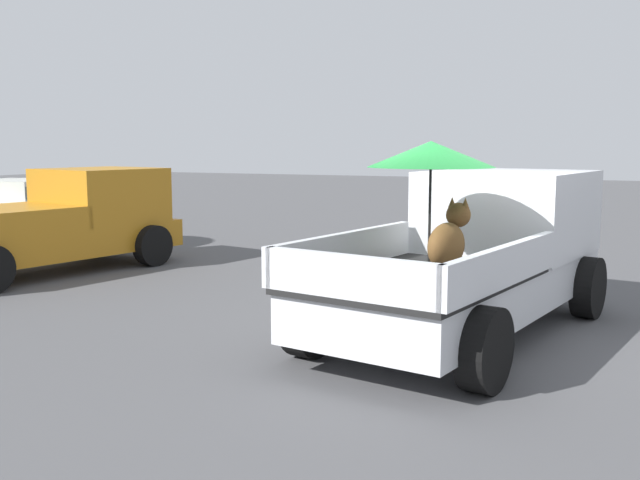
# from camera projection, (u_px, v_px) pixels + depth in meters

# --- Properties ---
(ground_plane) EXTENTS (80.00, 80.00, 0.00)m
(ground_plane) POSITION_uv_depth(u_px,v_px,m) (462.00, 335.00, 8.65)
(ground_plane) COLOR #4C4C4F
(pickup_truck_main) EXTENTS (5.32, 3.03, 2.29)m
(pickup_truck_main) POSITION_uv_depth(u_px,v_px,m) (479.00, 249.00, 8.88)
(pickup_truck_main) COLOR black
(pickup_truck_main) RESTS_ON ground
(pickup_truck_far) EXTENTS (5.08, 2.97, 1.80)m
(pickup_truck_far) POSITION_uv_depth(u_px,v_px,m) (55.00, 222.00, 12.87)
(pickup_truck_far) COLOR black
(pickup_truck_far) RESTS_ON ground
(parked_sedan_far) EXTENTS (4.62, 2.86, 1.33)m
(parked_sedan_far) POSITION_uv_depth(u_px,v_px,m) (20.00, 202.00, 18.99)
(parked_sedan_far) COLOR black
(parked_sedan_far) RESTS_ON ground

